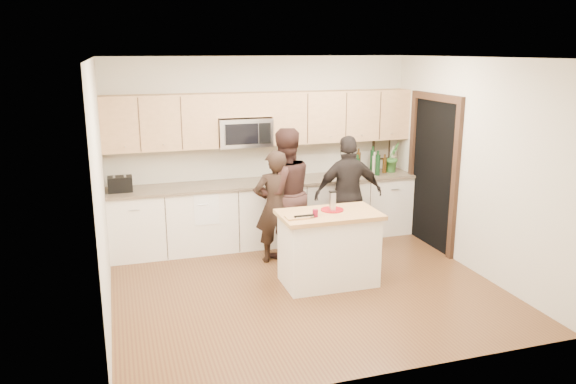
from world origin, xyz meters
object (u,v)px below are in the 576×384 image
object	(u,v)px
woman_left	(275,207)
woman_right	(348,194)
island	(329,248)
woman_center	(284,193)
toaster	(120,184)

from	to	relation	value
woman_left	woman_right	bearing A→B (deg)	-171.92
island	woman_center	world-z (taller)	woman_center
toaster	woman_center	xyz separation A→B (m)	(2.12, -0.57, -0.15)
island	toaster	xyz separation A→B (m)	(-2.36, 1.64, 0.59)
island	woman_center	distance (m)	1.19
island	woman_right	size ratio (longest dim) A/B	0.73
toaster	woman_center	distance (m)	2.20
woman_left	toaster	bearing A→B (deg)	-16.88
woman_left	woman_right	xyz separation A→B (m)	(1.09, 0.08, 0.06)
toaster	woman_right	world-z (taller)	woman_right
island	woman_left	size ratio (longest dim) A/B	0.79
island	toaster	bearing A→B (deg)	145.19
toaster	woman_left	world-z (taller)	woman_left
toaster	island	bearing A→B (deg)	-34.91
island	woman_right	distance (m)	1.26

